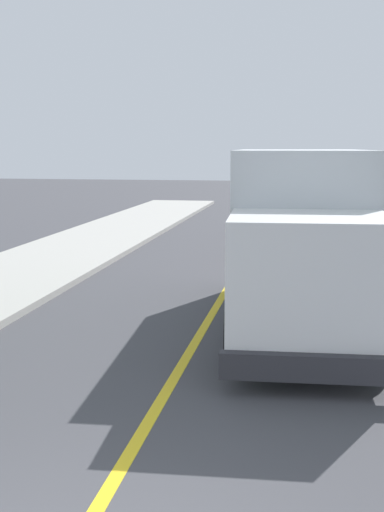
# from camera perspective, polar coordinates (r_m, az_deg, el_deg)

# --- Properties ---
(centre_line_yellow) EXTENTS (0.16, 56.00, 0.01)m
(centre_line_yellow) POSITION_cam_1_polar(r_m,az_deg,el_deg) (14.49, 2.55, -3.61)
(centre_line_yellow) COLOR gold
(centre_line_yellow) RESTS_ON ground
(box_truck) EXTENTS (2.81, 7.31, 3.20)m
(box_truck) POSITION_cam_1_polar(r_m,az_deg,el_deg) (12.34, 9.34, 2.30)
(box_truck) COLOR silver
(box_truck) RESTS_ON ground
(parked_car_near) EXTENTS (1.84, 4.42, 1.67)m
(parked_car_near) POSITION_cam_1_polar(r_m,az_deg,el_deg) (18.90, 11.94, 1.68)
(parked_car_near) COLOR maroon
(parked_car_near) RESTS_ON ground
(parked_car_mid) EXTENTS (1.84, 4.42, 1.67)m
(parked_car_mid) POSITION_cam_1_polar(r_m,az_deg,el_deg) (24.68, 10.84, 3.48)
(parked_car_mid) COLOR black
(parked_car_mid) RESTS_ON ground
(parked_car_far) EXTENTS (2.01, 4.48, 1.67)m
(parked_car_far) POSITION_cam_1_polar(r_m,az_deg,el_deg) (31.07, 10.03, 4.70)
(parked_car_far) COLOR silver
(parked_car_far) RESTS_ON ground
(parked_car_furthest) EXTENTS (1.86, 4.42, 1.67)m
(parked_car_furthest) POSITION_cam_1_polar(r_m,az_deg,el_deg) (37.75, 10.96, 5.48)
(parked_car_furthest) COLOR #4C564C
(parked_car_furthest) RESTS_ON ground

